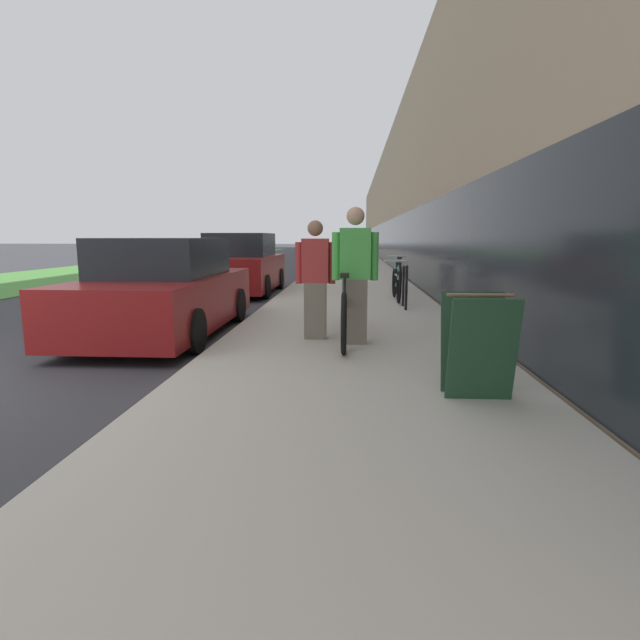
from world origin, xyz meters
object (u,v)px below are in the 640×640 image
Objects in this scene: person_bystander at (315,280)px; tandem_bicycle at (345,309)px; person_rider at (355,276)px; vintage_roadster_curbside at (241,266)px; cruiser_bike_middle at (398,276)px; parked_sedan_curbside at (165,291)px; bike_rack_hoop at (405,282)px; sandwich_board_sign at (478,345)px; cruiser_bike_nearest at (396,284)px.

tandem_bicycle is at bearing 9.14° from person_bystander.
person_rider is (0.13, -0.36, 0.48)m from tandem_bicycle.
tandem_bicycle is at bearing -66.32° from vintage_roadster_curbside.
person_rider reaches higher than cruiser_bike_middle.
parked_sedan_curbside is at bearing -89.05° from vintage_roadster_curbside.
tandem_bicycle is at bearing -110.58° from bike_rack_hoop.
cruiser_bike_middle is 0.41× the size of vintage_roadster_curbside.
bike_rack_hoop is at bearing 63.42° from person_bystander.
person_bystander is 1.88× the size of bike_rack_hoop.
person_rider reaches higher than tandem_bicycle.
parked_sedan_curbside is (-3.92, -2.23, 0.03)m from bike_rack_hoop.
cruiser_bike_middle is 8.81m from sandwich_board_sign.
cruiser_bike_nearest is 0.42× the size of parked_sedan_curbside.
sandwich_board_sign is (1.58, -2.42, -0.35)m from person_bystander.
sandwich_board_sign is 5.12m from parked_sedan_curbside.
sandwich_board_sign reaches higher than bike_rack_hoop.
tandem_bicycle is 7.21m from vintage_roadster_curbside.
cruiser_bike_middle is at bearing 89.27° from sandwich_board_sign.
person_bystander is at bearing -18.72° from parked_sedan_curbside.
tandem_bicycle is 2.90m from parked_sedan_curbside.
person_bystander is 2.91m from sandwich_board_sign.
sandwich_board_sign is at bearing -39.12° from parked_sedan_curbside.
sandwich_board_sign is (-0.11, -8.81, 0.08)m from cruiser_bike_middle.
tandem_bicycle is 0.57m from person_bystander.
cruiser_bike_middle reaches higher than bike_rack_hoop.
cruiser_bike_nearest is at bearing 75.85° from tandem_bicycle.
tandem_bicycle is 3.18m from bike_rack_hoop.
person_rider reaches higher than parked_sedan_curbside.
cruiser_bike_nearest is at bearing 90.90° from sandwich_board_sign.
parked_sedan_curbside is 1.03× the size of vintage_roadster_curbside.
sandwich_board_sign is at bearing -64.71° from tandem_bicycle.
person_bystander is 6.62m from cruiser_bike_middle.
sandwich_board_sign is at bearing -89.10° from cruiser_bike_nearest.
person_rider is at bearing -20.66° from parked_sedan_curbside.
cruiser_bike_nearest is (1.47, 4.30, -0.44)m from person_bystander.
cruiser_bike_nearest is at bearing -95.95° from cruiser_bike_middle.
cruiser_bike_nearest is 0.44× the size of vintage_roadster_curbside.
person_rider is at bearing -106.57° from bike_rack_hoop.
person_bystander reaches higher than sandwich_board_sign.
vintage_roadster_curbside is (-4.18, 0.28, 0.22)m from cruiser_bike_middle.
person_rider reaches higher than person_bystander.
cruiser_bike_middle is (1.29, 6.32, -0.02)m from tandem_bicycle.
vintage_roadster_curbside is (-2.49, 6.67, -0.21)m from person_bystander.
person_bystander is at bearing -69.50° from vintage_roadster_curbside.
cruiser_bike_nearest is 4.62m from vintage_roadster_curbside.
vintage_roadster_curbside is (-0.10, 5.86, 0.05)m from parked_sedan_curbside.
bike_rack_hoop is (0.99, 3.33, -0.36)m from person_rider.
cruiser_bike_middle is at bearing 75.19° from person_bystander.
tandem_bicycle reaches higher than cruiser_bike_middle.
bike_rack_hoop is 0.94× the size of sandwich_board_sign.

